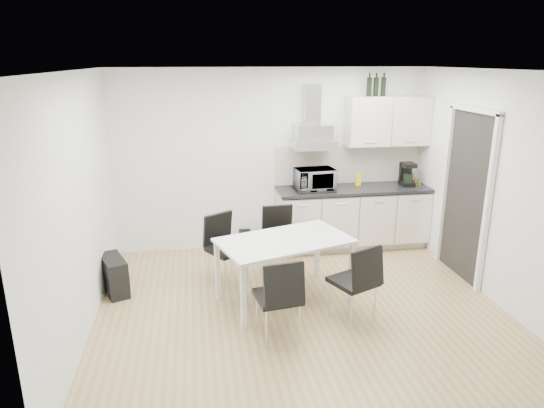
# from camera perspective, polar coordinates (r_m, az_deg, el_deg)

# --- Properties ---
(ground) EXTENTS (4.50, 4.50, 0.00)m
(ground) POSITION_cam_1_polar(r_m,az_deg,el_deg) (5.63, 3.31, -12.05)
(ground) COLOR tan
(ground) RESTS_ON ground
(wall_back) EXTENTS (4.50, 0.10, 2.60)m
(wall_back) POSITION_cam_1_polar(r_m,az_deg,el_deg) (7.04, -0.03, 5.19)
(wall_back) COLOR white
(wall_back) RESTS_ON ground
(wall_front) EXTENTS (4.50, 0.10, 2.60)m
(wall_front) POSITION_cam_1_polar(r_m,az_deg,el_deg) (3.33, 11.21, -8.60)
(wall_front) COLOR white
(wall_front) RESTS_ON ground
(wall_left) EXTENTS (0.10, 4.00, 2.60)m
(wall_left) POSITION_cam_1_polar(r_m,az_deg,el_deg) (5.14, -21.72, -0.39)
(wall_left) COLOR white
(wall_left) RESTS_ON ground
(wall_right) EXTENTS (0.10, 4.00, 2.60)m
(wall_right) POSITION_cam_1_polar(r_m,az_deg,el_deg) (6.03, 24.90, 1.65)
(wall_right) COLOR white
(wall_right) RESTS_ON ground
(ceiling) EXTENTS (4.50, 4.50, 0.00)m
(ceiling) POSITION_cam_1_polar(r_m,az_deg,el_deg) (4.94, 3.84, 15.44)
(ceiling) COLOR white
(ceiling) RESTS_ON wall_back
(doorway) EXTENTS (0.08, 1.04, 2.10)m
(doorway) POSITION_cam_1_polar(r_m,az_deg,el_deg) (6.52, 21.71, 0.78)
(doorway) COLOR white
(doorway) RESTS_ON ground
(kitchenette) EXTENTS (2.22, 0.64, 2.52)m
(kitchenette) POSITION_cam_1_polar(r_m,az_deg,el_deg) (7.18, 9.70, 1.33)
(kitchenette) COLOR beige
(kitchenette) RESTS_ON ground
(dining_table) EXTENTS (1.65, 1.24, 0.75)m
(dining_table) POSITION_cam_1_polar(r_m,az_deg,el_deg) (5.51, 1.48, -4.94)
(dining_table) COLOR white
(dining_table) RESTS_ON ground
(chair_far_left) EXTENTS (0.64, 0.66, 0.88)m
(chair_far_left) POSITION_cam_1_polar(r_m,az_deg,el_deg) (6.02, -5.25, -5.47)
(chair_far_left) COLOR black
(chair_far_left) RESTS_ON ground
(chair_far_right) EXTENTS (0.46, 0.52, 0.88)m
(chair_far_right) POSITION_cam_1_polar(r_m,az_deg,el_deg) (6.28, 0.99, -4.46)
(chair_far_right) COLOR black
(chair_far_right) RESTS_ON ground
(chair_near_left) EXTENTS (0.50, 0.56, 0.88)m
(chair_near_left) POSITION_cam_1_polar(r_m,az_deg,el_deg) (4.88, 0.67, -10.96)
(chair_near_left) COLOR black
(chair_near_left) RESTS_ON ground
(chair_near_right) EXTENTS (0.61, 0.64, 0.88)m
(chair_near_right) POSITION_cam_1_polar(r_m,az_deg,el_deg) (5.26, 9.51, -9.06)
(chair_near_right) COLOR black
(chair_near_right) RESTS_ON ground
(guitar_amp) EXTENTS (0.41, 0.58, 0.45)m
(guitar_amp) POSITION_cam_1_polar(r_m,az_deg,el_deg) (6.15, -18.06, -7.96)
(guitar_amp) COLOR black
(guitar_amp) RESTS_ON ground
(floor_speaker) EXTENTS (0.18, 0.16, 0.28)m
(floor_speaker) POSITION_cam_1_polar(r_m,az_deg,el_deg) (7.22, -3.21, -4.15)
(floor_speaker) COLOR black
(floor_speaker) RESTS_ON ground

